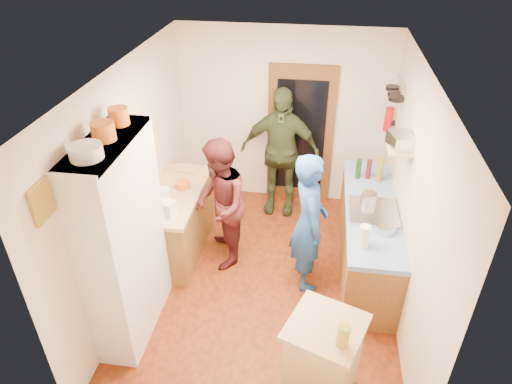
% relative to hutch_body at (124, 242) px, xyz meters
% --- Properties ---
extents(floor, '(3.00, 4.00, 0.02)m').
position_rel_hutch_body_xyz_m(floor, '(1.30, 0.80, -1.11)').
color(floor, maroon).
rests_on(floor, ground).
extents(ceiling, '(3.00, 4.00, 0.02)m').
position_rel_hutch_body_xyz_m(ceiling, '(1.30, 0.80, 1.51)').
color(ceiling, silver).
rests_on(ceiling, ground).
extents(wall_back, '(3.00, 0.02, 2.60)m').
position_rel_hutch_body_xyz_m(wall_back, '(1.30, 2.81, 0.20)').
color(wall_back, beige).
rests_on(wall_back, ground).
extents(wall_front, '(3.00, 0.02, 2.60)m').
position_rel_hutch_body_xyz_m(wall_front, '(1.30, -1.21, 0.20)').
color(wall_front, beige).
rests_on(wall_front, ground).
extents(wall_left, '(0.02, 4.00, 2.60)m').
position_rel_hutch_body_xyz_m(wall_left, '(-0.21, 0.80, 0.20)').
color(wall_left, beige).
rests_on(wall_left, ground).
extents(wall_right, '(0.02, 4.00, 2.60)m').
position_rel_hutch_body_xyz_m(wall_right, '(2.81, 0.80, 0.20)').
color(wall_right, beige).
rests_on(wall_right, ground).
extents(door_frame, '(0.95, 0.06, 2.10)m').
position_rel_hutch_body_xyz_m(door_frame, '(1.55, 2.77, -0.05)').
color(door_frame, brown).
rests_on(door_frame, ground).
extents(door_glass, '(0.70, 0.02, 1.70)m').
position_rel_hutch_body_xyz_m(door_glass, '(1.55, 2.74, -0.05)').
color(door_glass, black).
rests_on(door_glass, door_frame).
extents(hutch_body, '(0.40, 1.20, 2.20)m').
position_rel_hutch_body_xyz_m(hutch_body, '(0.00, 0.00, 0.00)').
color(hutch_body, white).
rests_on(hutch_body, ground).
extents(hutch_top_shelf, '(0.40, 1.14, 0.04)m').
position_rel_hutch_body_xyz_m(hutch_top_shelf, '(0.00, 0.00, 1.08)').
color(hutch_top_shelf, white).
rests_on(hutch_top_shelf, hutch_body).
extents(plate_stack, '(0.27, 0.27, 0.11)m').
position_rel_hutch_body_xyz_m(plate_stack, '(0.00, -0.32, 1.16)').
color(plate_stack, white).
rests_on(plate_stack, hutch_top_shelf).
extents(orange_pot_a, '(0.20, 0.20, 0.16)m').
position_rel_hutch_body_xyz_m(orange_pot_a, '(0.00, 0.01, 1.18)').
color(orange_pot_a, orange).
rests_on(orange_pot_a, hutch_top_shelf).
extents(orange_pot_b, '(0.18, 0.18, 0.16)m').
position_rel_hutch_body_xyz_m(orange_pot_b, '(0.00, 0.34, 1.18)').
color(orange_pot_b, orange).
rests_on(orange_pot_b, hutch_top_shelf).
extents(left_counter_base, '(0.60, 1.40, 0.85)m').
position_rel_hutch_body_xyz_m(left_counter_base, '(0.10, 1.25, -0.68)').
color(left_counter_base, olive).
rests_on(left_counter_base, ground).
extents(left_counter_top, '(0.64, 1.44, 0.05)m').
position_rel_hutch_body_xyz_m(left_counter_top, '(0.10, 1.25, -0.23)').
color(left_counter_top, tan).
rests_on(left_counter_top, left_counter_base).
extents(toaster, '(0.26, 0.20, 0.17)m').
position_rel_hutch_body_xyz_m(toaster, '(0.15, 0.79, -0.12)').
color(toaster, white).
rests_on(toaster, left_counter_top).
extents(kettle, '(0.16, 0.16, 0.17)m').
position_rel_hutch_body_xyz_m(kettle, '(0.05, 1.05, -0.12)').
color(kettle, white).
rests_on(kettle, left_counter_top).
extents(orange_bowl, '(0.22, 0.22, 0.08)m').
position_rel_hutch_body_xyz_m(orange_bowl, '(0.18, 1.37, -0.16)').
color(orange_bowl, orange).
rests_on(orange_bowl, left_counter_top).
extents(chopping_board, '(0.32, 0.25, 0.02)m').
position_rel_hutch_body_xyz_m(chopping_board, '(0.12, 1.83, -0.19)').
color(chopping_board, tan).
rests_on(chopping_board, left_counter_top).
extents(right_counter_base, '(0.60, 2.20, 0.84)m').
position_rel_hutch_body_xyz_m(right_counter_base, '(2.50, 1.30, -0.68)').
color(right_counter_base, olive).
rests_on(right_counter_base, ground).
extents(right_counter_top, '(0.62, 2.22, 0.06)m').
position_rel_hutch_body_xyz_m(right_counter_top, '(2.50, 1.30, -0.23)').
color(right_counter_top, blue).
rests_on(right_counter_top, right_counter_base).
extents(hob, '(0.55, 0.58, 0.04)m').
position_rel_hutch_body_xyz_m(hob, '(2.50, 1.16, -0.18)').
color(hob, silver).
rests_on(hob, right_counter_top).
extents(pot_on_hob, '(0.18, 0.18, 0.12)m').
position_rel_hutch_body_xyz_m(pot_on_hob, '(2.45, 1.33, -0.10)').
color(pot_on_hob, silver).
rests_on(pot_on_hob, hob).
extents(bottle_a, '(0.08, 0.08, 0.27)m').
position_rel_hutch_body_xyz_m(bottle_a, '(2.35, 1.94, -0.07)').
color(bottle_a, '#143F14').
rests_on(bottle_a, right_counter_top).
extents(bottle_b, '(0.08, 0.08, 0.26)m').
position_rel_hutch_body_xyz_m(bottle_b, '(2.48, 1.95, -0.07)').
color(bottle_b, '#591419').
rests_on(bottle_b, right_counter_top).
extents(bottle_c, '(0.10, 0.10, 0.34)m').
position_rel_hutch_body_xyz_m(bottle_c, '(2.61, 1.90, -0.03)').
color(bottle_c, olive).
rests_on(bottle_c, right_counter_top).
extents(paper_towel, '(0.12, 0.12, 0.26)m').
position_rel_hutch_body_xyz_m(paper_towel, '(2.35, 0.53, -0.07)').
color(paper_towel, white).
rests_on(paper_towel, right_counter_top).
extents(mixing_bowl, '(0.29, 0.29, 0.09)m').
position_rel_hutch_body_xyz_m(mixing_bowl, '(2.60, 0.82, -0.16)').
color(mixing_bowl, silver).
rests_on(mixing_bowl, right_counter_top).
extents(island_base, '(0.71, 0.71, 0.86)m').
position_rel_hutch_body_xyz_m(island_base, '(1.99, -0.60, -0.67)').
color(island_base, tan).
rests_on(island_base, ground).
extents(island_top, '(0.80, 0.80, 0.05)m').
position_rel_hutch_body_xyz_m(island_top, '(1.99, -0.60, -0.22)').
color(island_top, tan).
rests_on(island_top, island_base).
extents(cutting_board, '(0.43, 0.38, 0.02)m').
position_rel_hutch_body_xyz_m(cutting_board, '(1.96, -0.53, -0.21)').
color(cutting_board, white).
rests_on(cutting_board, island_top).
extents(oil_jar, '(0.13, 0.13, 0.21)m').
position_rel_hutch_body_xyz_m(oil_jar, '(2.12, -0.77, -0.09)').
color(oil_jar, '#AD9E2D').
rests_on(oil_jar, island_top).
extents(pan_rail, '(0.02, 0.65, 0.02)m').
position_rel_hutch_body_xyz_m(pan_rail, '(2.76, 2.33, 0.95)').
color(pan_rail, silver).
rests_on(pan_rail, wall_right).
extents(pan_hang_a, '(0.18, 0.18, 0.05)m').
position_rel_hutch_body_xyz_m(pan_hang_a, '(2.70, 2.15, 0.82)').
color(pan_hang_a, black).
rests_on(pan_hang_a, pan_rail).
extents(pan_hang_b, '(0.16, 0.16, 0.05)m').
position_rel_hutch_body_xyz_m(pan_hang_b, '(2.70, 2.35, 0.80)').
color(pan_hang_b, black).
rests_on(pan_hang_b, pan_rail).
extents(pan_hang_c, '(0.17, 0.17, 0.05)m').
position_rel_hutch_body_xyz_m(pan_hang_c, '(2.70, 2.55, 0.81)').
color(pan_hang_c, black).
rests_on(pan_hang_c, pan_rail).
extents(wall_shelf, '(0.26, 0.42, 0.03)m').
position_rel_hutch_body_xyz_m(wall_shelf, '(2.67, 1.25, 0.60)').
color(wall_shelf, tan).
rests_on(wall_shelf, wall_right).
extents(radio, '(0.29, 0.34, 0.15)m').
position_rel_hutch_body_xyz_m(radio, '(2.67, 1.25, 0.69)').
color(radio, silver).
rests_on(radio, wall_shelf).
extents(ext_bracket, '(0.06, 0.10, 0.04)m').
position_rel_hutch_body_xyz_m(ext_bracket, '(2.77, 2.50, 0.35)').
color(ext_bracket, black).
rests_on(ext_bracket, wall_right).
extents(fire_extinguisher, '(0.11, 0.11, 0.32)m').
position_rel_hutch_body_xyz_m(fire_extinguisher, '(2.71, 2.50, 0.40)').
color(fire_extinguisher, red).
rests_on(fire_extinguisher, wall_right).
extents(picture_frame, '(0.03, 0.25, 0.30)m').
position_rel_hutch_body_xyz_m(picture_frame, '(-0.18, -0.75, 0.95)').
color(picture_frame, gold).
rests_on(picture_frame, wall_left).
extents(person_hob, '(0.54, 0.71, 1.73)m').
position_rel_hutch_body_xyz_m(person_hob, '(1.81, 0.89, -0.24)').
color(person_hob, '#204EA3').
rests_on(person_hob, ground).
extents(person_left, '(0.82, 0.95, 1.68)m').
position_rel_hutch_body_xyz_m(person_left, '(0.71, 1.19, -0.26)').
color(person_left, '#4B1A1C').
rests_on(person_left, ground).
extents(person_back, '(1.13, 0.51, 1.90)m').
position_rel_hutch_body_xyz_m(person_back, '(1.30, 2.42, -0.15)').
color(person_back, '#303B21').
rests_on(person_back, ground).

